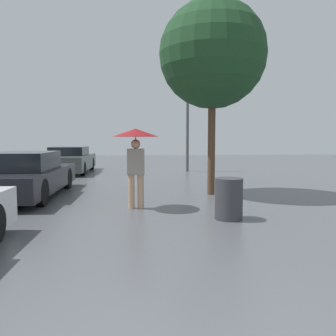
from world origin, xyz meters
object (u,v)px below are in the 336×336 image
(parked_car_farthest, at_px, (71,160))
(street_lamp, at_px, (188,117))
(parked_car_middle, at_px, (27,176))
(trash_bin, at_px, (229,199))
(tree, at_px, (212,55))
(pedestrian, at_px, (136,145))

(parked_car_farthest, height_order, street_lamp, street_lamp)
(parked_car_middle, distance_m, trash_bin, 5.59)
(tree, xyz_separation_m, street_lamp, (0.32, 6.63, -1.21))
(parked_car_middle, relative_size, street_lamp, 0.99)
(pedestrian, bearing_deg, tree, 39.11)
(street_lamp, height_order, trash_bin, street_lamp)
(tree, xyz_separation_m, trash_bin, (-0.29, -2.85, -3.43))
(pedestrian, height_order, parked_car_middle, pedestrian)
(tree, bearing_deg, trash_bin, -95.82)
(trash_bin, bearing_deg, tree, 84.18)
(pedestrian, xyz_separation_m, trash_bin, (1.80, -1.15, -1.03))
(pedestrian, xyz_separation_m, parked_car_middle, (-2.95, 1.79, -0.85))
(pedestrian, distance_m, parked_car_middle, 3.56)
(street_lamp, bearing_deg, parked_car_middle, -129.34)
(trash_bin, bearing_deg, parked_car_farthest, 117.58)
(pedestrian, bearing_deg, parked_car_farthest, 110.60)
(parked_car_farthest, distance_m, tree, 8.91)
(pedestrian, xyz_separation_m, parked_car_farthest, (-3.08, 8.19, -0.85))
(pedestrian, height_order, parked_car_farthest, pedestrian)
(street_lamp, relative_size, trash_bin, 5.64)
(pedestrian, height_order, street_lamp, street_lamp)
(tree, bearing_deg, parked_car_middle, 178.95)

